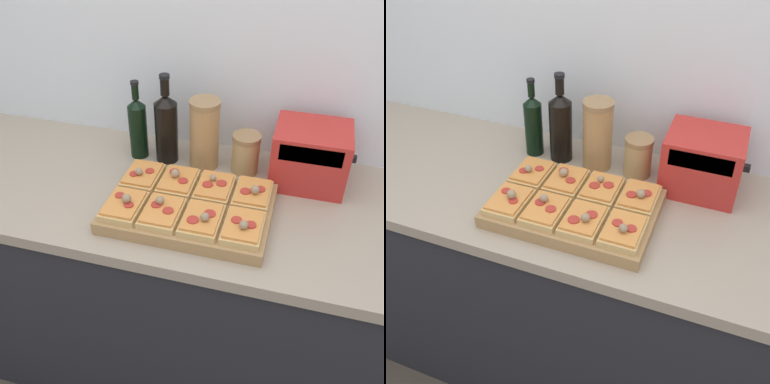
# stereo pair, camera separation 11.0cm
# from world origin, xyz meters

# --- Properties ---
(wall_back) EXTENTS (6.00, 0.06, 2.50)m
(wall_back) POSITION_xyz_m (0.00, 0.67, 1.25)
(wall_back) COLOR silver
(wall_back) RESTS_ON ground_plane
(kitchen_counter) EXTENTS (2.63, 0.67, 0.93)m
(kitchen_counter) POSITION_xyz_m (0.00, 0.32, 0.46)
(kitchen_counter) COLOR #232328
(kitchen_counter) RESTS_ON ground_plane
(cutting_board) EXTENTS (0.49, 0.33, 0.04)m
(cutting_board) POSITION_xyz_m (-0.01, 0.22, 0.95)
(cutting_board) COLOR #A37A4C
(cutting_board) RESTS_ON kitchen_counter
(pizza_slice_back_left) EXTENTS (0.11, 0.15, 0.05)m
(pizza_slice_back_left) POSITION_xyz_m (-0.19, 0.30, 0.98)
(pizza_slice_back_left) COLOR tan
(pizza_slice_back_left) RESTS_ON cutting_board
(pizza_slice_back_midleft) EXTENTS (0.11, 0.15, 0.06)m
(pizza_slice_back_midleft) POSITION_xyz_m (-0.07, 0.30, 0.98)
(pizza_slice_back_midleft) COLOR tan
(pizza_slice_back_midleft) RESTS_ON cutting_board
(pizza_slice_back_midright) EXTENTS (0.11, 0.15, 0.05)m
(pizza_slice_back_midright) POSITION_xyz_m (0.05, 0.30, 0.98)
(pizza_slice_back_midright) COLOR tan
(pizza_slice_back_midright) RESTS_ON cutting_board
(pizza_slice_back_right) EXTENTS (0.11, 0.15, 0.05)m
(pizza_slice_back_right) POSITION_xyz_m (0.16, 0.30, 0.98)
(pizza_slice_back_right) COLOR tan
(pizza_slice_back_right) RESTS_ON cutting_board
(pizza_slice_front_left) EXTENTS (0.11, 0.15, 0.06)m
(pizza_slice_front_left) POSITION_xyz_m (-0.19, 0.14, 0.98)
(pizza_slice_front_left) COLOR tan
(pizza_slice_front_left) RESTS_ON cutting_board
(pizza_slice_front_midleft) EXTENTS (0.11, 0.15, 0.05)m
(pizza_slice_front_midleft) POSITION_xyz_m (-0.07, 0.14, 0.98)
(pizza_slice_front_midleft) COLOR tan
(pizza_slice_front_midleft) RESTS_ON cutting_board
(pizza_slice_front_midright) EXTENTS (0.11, 0.15, 0.05)m
(pizza_slice_front_midright) POSITION_xyz_m (0.05, 0.14, 0.98)
(pizza_slice_front_midright) COLOR tan
(pizza_slice_front_midright) RESTS_ON cutting_board
(pizza_slice_front_right) EXTENTS (0.11, 0.15, 0.05)m
(pizza_slice_front_right) POSITION_xyz_m (0.16, 0.14, 0.98)
(pizza_slice_front_right) COLOR tan
(pizza_slice_front_right) RESTS_ON cutting_board
(olive_oil_bottle) EXTENTS (0.06, 0.06, 0.28)m
(olive_oil_bottle) POSITION_xyz_m (-0.28, 0.50, 1.04)
(olive_oil_bottle) COLOR black
(olive_oil_bottle) RESTS_ON kitchen_counter
(wine_bottle) EXTENTS (0.08, 0.08, 0.32)m
(wine_bottle) POSITION_xyz_m (-0.17, 0.50, 1.06)
(wine_bottle) COLOR black
(wine_bottle) RESTS_ON kitchen_counter
(grain_jar_tall) EXTENTS (0.10, 0.10, 0.25)m
(grain_jar_tall) POSITION_xyz_m (-0.04, 0.50, 1.05)
(grain_jar_tall) COLOR #AD7F4C
(grain_jar_tall) RESTS_ON kitchen_counter
(grain_jar_short) EXTENTS (0.10, 0.10, 0.14)m
(grain_jar_short) POSITION_xyz_m (0.11, 0.50, 1.00)
(grain_jar_short) COLOR tan
(grain_jar_short) RESTS_ON kitchen_counter
(toaster_oven) EXTENTS (0.26, 0.20, 0.20)m
(toaster_oven) POSITION_xyz_m (0.32, 0.50, 1.03)
(toaster_oven) COLOR red
(toaster_oven) RESTS_ON kitchen_counter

